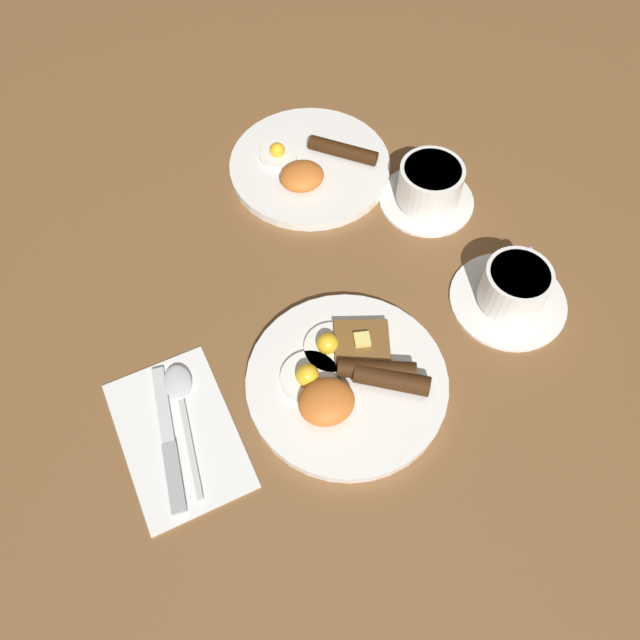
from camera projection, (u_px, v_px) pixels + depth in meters
name	position (u px, v px, depth m)	size (l,w,h in m)	color
ground_plane	(347.00, 384.00, 0.80)	(3.00, 3.00, 0.00)	brown
breakfast_plate_near	(346.00, 380.00, 0.78)	(0.26, 0.26, 0.05)	white
breakfast_plate_far	(310.00, 166.00, 0.98)	(0.25, 0.25, 0.05)	white
teacup_near	(513.00, 289.00, 0.84)	(0.16, 0.16, 0.07)	white
teacup_far	(429.00, 186.00, 0.93)	(0.14, 0.14, 0.07)	white
napkin	(178.00, 434.00, 0.76)	(0.13, 0.21, 0.01)	white
knife	(169.00, 445.00, 0.75)	(0.04, 0.19, 0.01)	silver
spoon	(180.00, 395.00, 0.78)	(0.04, 0.18, 0.01)	silver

